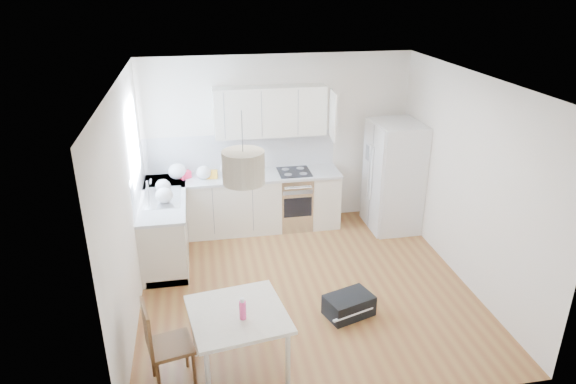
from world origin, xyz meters
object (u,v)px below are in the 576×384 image
object	(u,v)px
dining_chair	(171,344)
gym_bag	(349,305)
refrigerator	(394,176)
dining_table	(238,319)

from	to	relation	value
dining_chair	gym_bag	size ratio (longest dim) A/B	1.73
refrigerator	gym_bag	distance (m)	2.67
gym_bag	dining_table	bearing A→B (deg)	-170.45
refrigerator	dining_chair	world-z (taller)	refrigerator
refrigerator	dining_table	bearing A→B (deg)	-134.00
refrigerator	dining_table	size ratio (longest dim) A/B	1.65
dining_table	gym_bag	world-z (taller)	dining_table
dining_table	refrigerator	bearing A→B (deg)	38.12
dining_table	dining_chair	bearing A→B (deg)	174.98
dining_table	dining_chair	size ratio (longest dim) A/B	1.09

